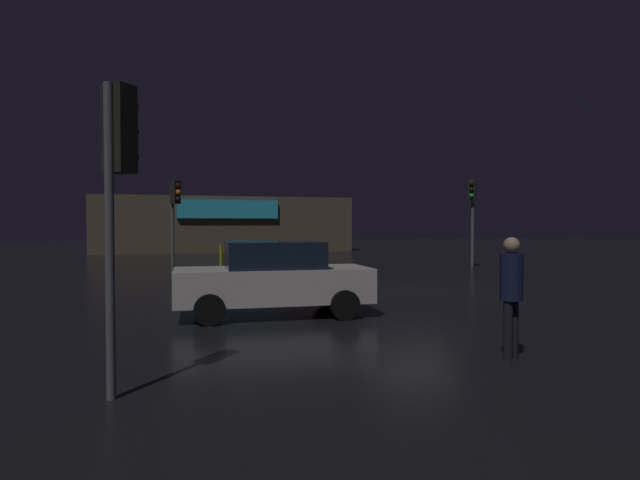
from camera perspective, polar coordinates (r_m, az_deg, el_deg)
ground_plane at (r=16.45m, az=9.93°, el=-5.43°), size 120.00×120.00×0.00m
store_building at (r=43.88m, az=-10.29°, el=1.61°), size 18.85×9.06×4.10m
traffic_signal_main at (r=26.46m, az=15.69°, el=3.46°), size 0.41×0.43×4.13m
traffic_signal_cross_left at (r=6.75m, az=-20.38°, el=7.94°), size 0.42×0.42×3.61m
traffic_signal_cross_right at (r=21.62m, az=-15.02°, el=3.37°), size 0.42×0.42×3.69m
car_near at (r=12.01m, az=-4.94°, el=-4.02°), size 4.32×2.10×1.64m
pedestrian at (r=8.56m, az=19.44°, el=-4.75°), size 0.45×0.45×1.82m
bollard_kerb_a at (r=22.72m, az=-10.36°, el=-2.00°), size 0.11×0.11×1.19m
bollard_kerb_b at (r=24.60m, az=-1.73°, el=-1.63°), size 0.11×0.11×1.25m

